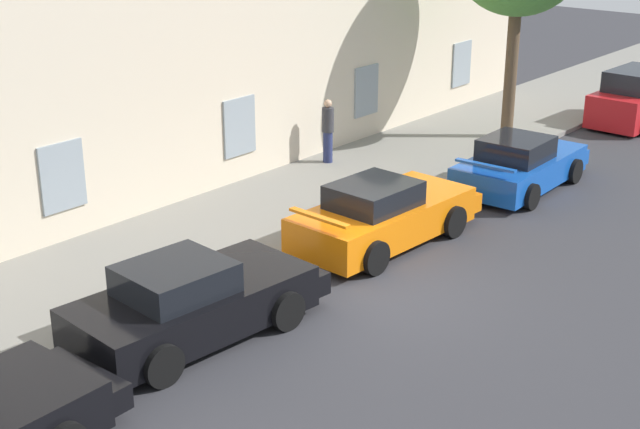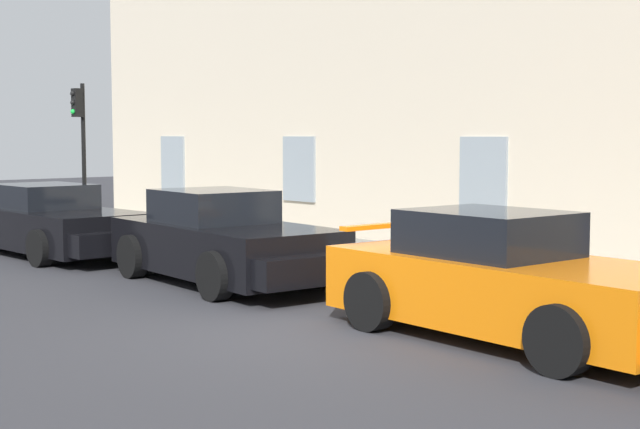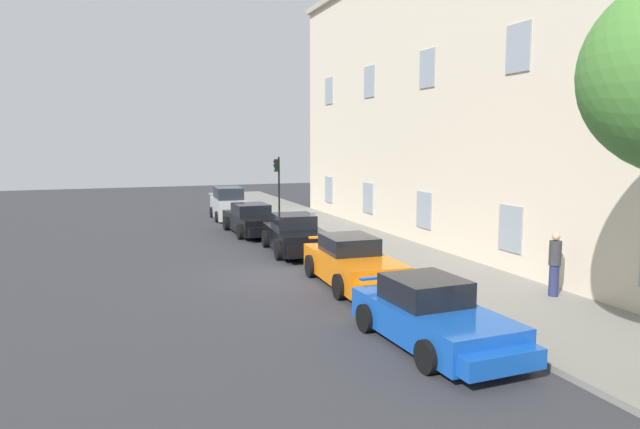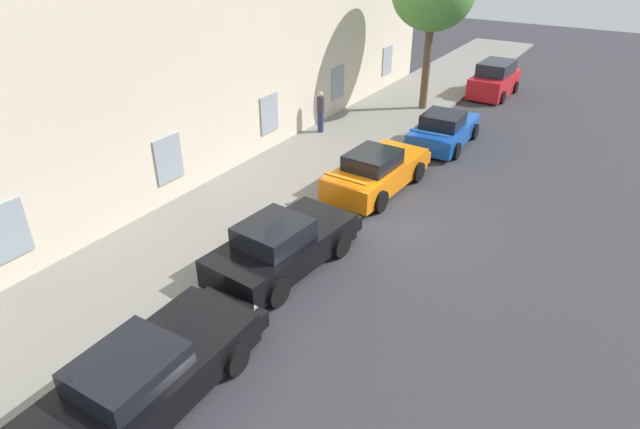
# 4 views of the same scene
# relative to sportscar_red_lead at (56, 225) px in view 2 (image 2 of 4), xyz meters

# --- Properties ---
(ground_plane) EXTENTS (80.00, 80.00, 0.00)m
(ground_plane) POSITION_rel_sportscar_red_lead_xyz_m (8.77, -0.93, -0.62)
(ground_plane) COLOR #333338
(sidewalk) EXTENTS (60.00, 4.35, 0.14)m
(sidewalk) POSITION_rel_sportscar_red_lead_xyz_m (8.77, 3.54, -0.55)
(sidewalk) COLOR gray
(sidewalk) RESTS_ON ground
(sportscar_red_lead) EXTENTS (5.14, 2.26, 1.40)m
(sportscar_red_lead) POSITION_rel_sportscar_red_lead_xyz_m (0.00, 0.00, 0.00)
(sportscar_red_lead) COLOR black
(sportscar_red_lead) RESTS_ON ground
(sportscar_yellow_flank) EXTENTS (4.90, 2.43, 1.49)m
(sportscar_yellow_flank) POSITION_rel_sportscar_red_lead_xyz_m (5.15, 0.46, 0.04)
(sportscar_yellow_flank) COLOR black
(sportscar_yellow_flank) RESTS_ON ground
(sportscar_white_middle) EXTENTS (4.96, 2.24, 1.49)m
(sportscar_white_middle) POSITION_rel_sportscar_red_lead_xyz_m (10.78, 0.48, 0.04)
(sportscar_white_middle) COLOR orange
(sportscar_white_middle) RESTS_ON ground
(traffic_light) EXTENTS (0.22, 0.36, 3.44)m
(traffic_light) POSITION_rel_sportscar_red_lead_xyz_m (-2.92, 2.05, 1.88)
(traffic_light) COLOR black
(traffic_light) RESTS_ON sidewalk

